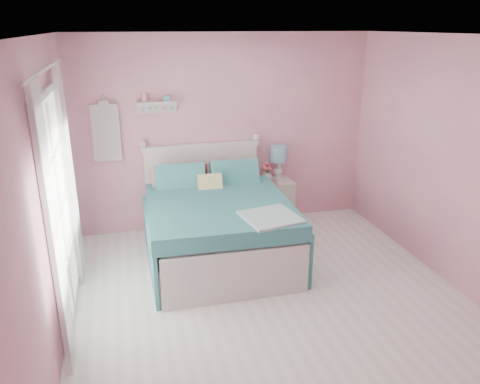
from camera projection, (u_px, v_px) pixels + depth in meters
name	position (u px, v px, depth m)	size (l,w,h in m)	color
floor	(276.00, 307.00, 4.71)	(4.50, 4.50, 0.00)	silver
room_shell	(280.00, 155.00, 4.18)	(4.50, 4.50, 4.50)	#C67E95
bed	(217.00, 226.00, 5.61)	(1.67, 2.07, 1.18)	silver
nightstand	(275.00, 202.00, 6.59)	(0.45, 0.44, 0.64)	beige
table_lamp	(278.00, 156.00, 6.44)	(0.24, 0.24, 0.47)	white
vase	(267.00, 175.00, 6.44)	(0.16, 0.16, 0.17)	silver
teacup	(274.00, 182.00, 6.30)	(0.09, 0.09, 0.07)	#C68490
roses	(267.00, 167.00, 6.39)	(0.14, 0.11, 0.12)	#CC4557
wall_shelf	(157.00, 104.00, 5.91)	(0.50, 0.15, 0.25)	silver
hanging_dress	(106.00, 133.00, 5.86)	(0.34, 0.03, 0.72)	white
french_door	(59.00, 212.00, 4.25)	(0.04, 1.32, 2.16)	silver
curtain_near	(54.00, 234.00, 3.55)	(0.04, 0.40, 2.32)	white
curtain_far	(70.00, 176.00, 4.91)	(0.04, 0.40, 2.32)	white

